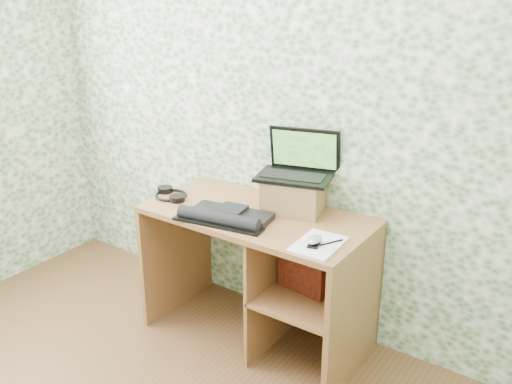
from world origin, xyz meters
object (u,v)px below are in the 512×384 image
Objects in this scene: desk at (272,261)px; laptop at (298,166)px; keyboard at (226,216)px; notepad at (318,245)px; riser at (294,195)px.

laptop is (0.06, 0.16, 0.51)m from desk.
keyboard reaches higher than notepad.
laptop is at bearing 70.24° from desk.
keyboard is 0.53m from notepad.
laptop is 1.56× the size of notepad.
notepad reaches higher than desk.
desk is at bearing 41.19° from keyboard.
laptop is at bearing 129.74° from notepad.
notepad is (0.53, 0.01, -0.02)m from keyboard.
desk is 2.44× the size of keyboard.
notepad is (0.37, -0.18, 0.28)m from desk.
desk is 0.38m from keyboard.
riser is 0.44m from notepad.
riser is 0.60× the size of keyboard.
notepad is at bearing -26.24° from desk.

